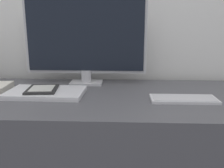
# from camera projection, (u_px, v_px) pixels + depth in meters

# --- Properties ---
(monitor) EXTENTS (0.62, 0.11, 0.44)m
(monitor) POSITION_uv_depth(u_px,v_px,m) (85.00, 39.00, 1.26)
(monitor) COLOR #B7B7BC
(monitor) RESTS_ON desk
(keyboard) EXTENTS (0.27, 0.11, 0.01)m
(keyboard) POSITION_uv_depth(u_px,v_px,m) (183.00, 99.00, 1.03)
(keyboard) COLOR silver
(keyboard) RESTS_ON desk
(laptop) EXTENTS (0.34, 0.21, 0.02)m
(laptop) POSITION_uv_depth(u_px,v_px,m) (46.00, 93.00, 1.11)
(laptop) COLOR silver
(laptop) RESTS_ON desk
(ereader) EXTENTS (0.14, 0.17, 0.01)m
(ereader) POSITION_uv_depth(u_px,v_px,m) (42.00, 89.00, 1.11)
(ereader) COLOR black
(ereader) RESTS_ON laptop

